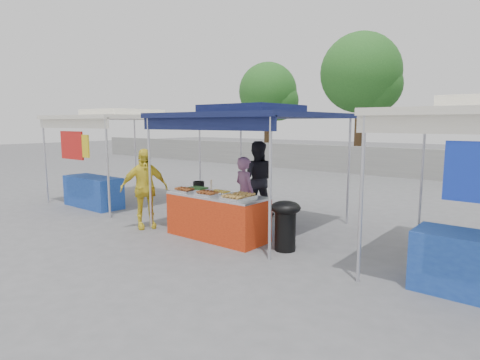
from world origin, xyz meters
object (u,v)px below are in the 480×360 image
Objects in this scene: vendor_woman at (245,193)px; wok_burner at (285,221)px; cooking_pot at (199,185)px; helper_man at (257,179)px; vendor_table at (217,216)px; customer_person at (144,189)px.

wok_burner is at bearing 173.07° from vendor_woman.
cooking_pot is 0.13× the size of helper_man.
cooking_pot is 0.99m from vendor_woman.
vendor_table is at bearing 175.68° from wok_burner.
cooking_pot is (-0.82, 0.33, 0.49)m from vendor_table.
vendor_woman is at bearing 83.18° from helper_man.
wok_burner is (2.27, -0.18, -0.40)m from cooking_pot.
cooking_pot is at bearing 165.06° from wok_burner.
vendor_woman is 0.85× the size of helper_man.
vendor_woman reaches higher than vendor_table.
vendor_table is at bearing 105.28° from vendor_woman.
customer_person reaches higher than wok_burner.
cooking_pot is at bearing 46.42° from helper_man.
helper_man is 1.06× the size of customer_person.
helper_man reaches higher than cooking_pot.
helper_man is at bearing -47.12° from vendor_woman.
helper_man is at bearing 104.12° from vendor_table.
vendor_woman is at bearing 87.36° from vendor_table.
helper_man is 2.63m from customer_person.
helper_man is at bearing 126.96° from wok_burner.
customer_person reaches higher than cooking_pot.
helper_man is at bearing 1.01° from customer_person.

